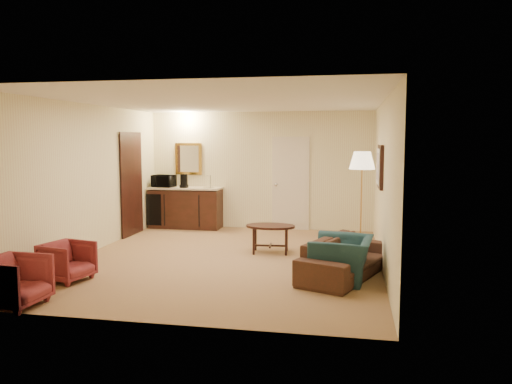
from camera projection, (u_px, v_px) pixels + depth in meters
ground at (227, 259)px, 8.33m from camera, size 6.00×6.00×0.00m
room_walls at (232, 155)px, 8.92m from camera, size 5.02×6.01×2.61m
wetbar_cabinet at (186, 208)px, 11.24m from camera, size 1.64×0.58×0.92m
sofa at (346, 251)px, 7.24m from camera, size 1.22×1.97×0.74m
teal_armchair at (342, 251)px, 7.05m from camera, size 0.71×1.00×0.82m
rose_chair_near at (67, 259)px, 7.02m from camera, size 0.67×0.70×0.61m
rose_chair_far at (14, 279)px, 5.91m from camera, size 0.65×0.69×0.67m
coffee_table at (270, 239)px, 8.75m from camera, size 0.91×0.66×0.50m
floor_lamp at (361, 199)px, 9.19m from camera, size 0.53×0.53×1.78m
waste_bin at (213, 222)px, 11.08m from camera, size 0.31×0.31×0.31m
microwave at (164, 180)px, 11.24m from camera, size 0.53×0.35×0.33m
coffee_maker at (184, 181)px, 11.09m from camera, size 0.20×0.20×0.30m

